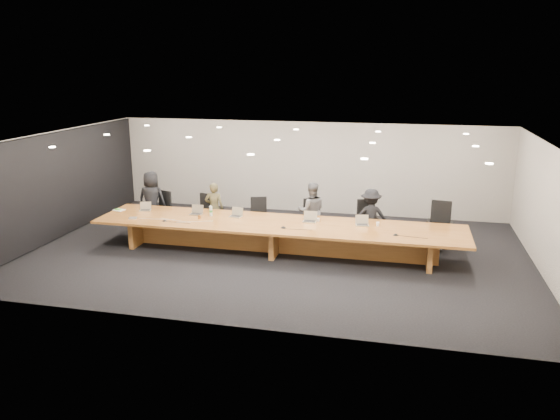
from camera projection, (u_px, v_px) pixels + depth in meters
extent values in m
plane|color=black|center=(277.00, 252.00, 13.41)|extent=(12.00, 12.00, 0.00)
cube|color=beige|center=(307.00, 167.00, 16.82)|extent=(12.00, 0.02, 2.80)
cube|color=black|center=(58.00, 186.00, 14.37)|extent=(0.08, 7.84, 2.74)
cube|color=brown|center=(277.00, 224.00, 13.23)|extent=(9.00, 1.80, 0.06)
cube|color=brown|center=(277.00, 239.00, 13.33)|extent=(7.65, 0.15, 0.69)
cube|color=brown|center=(142.00, 229.00, 14.12)|extent=(0.12, 1.26, 0.69)
cube|color=brown|center=(277.00, 239.00, 13.33)|extent=(0.12, 1.26, 0.69)
cube|color=brown|center=(429.00, 250.00, 12.53)|extent=(0.12, 1.26, 0.69)
imported|color=black|center=(152.00, 200.00, 15.26)|extent=(0.83, 0.57, 1.62)
imported|color=#3F3B22|center=(214.00, 208.00, 14.81)|extent=(0.56, 0.41, 1.40)
imported|color=#535456|center=(311.00, 211.00, 14.29)|extent=(0.86, 0.74, 1.52)
imported|color=black|center=(371.00, 217.00, 13.89)|extent=(1.02, 0.71, 1.44)
cylinder|color=silver|center=(211.00, 211.00, 13.82)|extent=(0.09, 0.09, 0.25)
cylinder|color=brown|center=(199.00, 217.00, 13.59)|extent=(0.09, 0.09, 0.09)
cone|color=silver|center=(318.00, 220.00, 13.35)|extent=(0.09, 0.09, 0.08)
cone|color=white|center=(378.00, 224.00, 12.98)|extent=(0.09, 0.09, 0.09)
cube|color=silver|center=(119.00, 210.00, 14.38)|extent=(0.32, 0.28, 0.02)
cube|color=green|center=(118.00, 209.00, 14.37)|extent=(0.15, 0.09, 0.02)
cube|color=silver|center=(133.00, 218.00, 13.60)|extent=(0.23, 0.19, 0.03)
cone|color=black|center=(165.00, 220.00, 13.38)|extent=(0.15, 0.15, 0.03)
cone|color=black|center=(283.00, 227.00, 12.82)|extent=(0.16, 0.16, 0.03)
cone|color=black|center=(396.00, 235.00, 12.27)|extent=(0.17, 0.17, 0.03)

